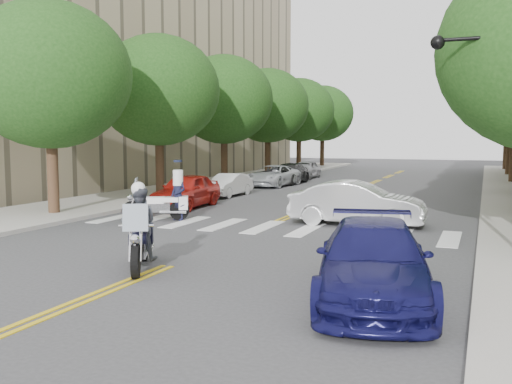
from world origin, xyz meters
The scene contains 21 objects.
ground centered at (0.00, 0.00, 0.00)m, with size 140.00×140.00×0.00m, color #38383A.
sidewalk_left centered at (-9.50, 22.00, 0.07)m, with size 5.00×60.00×0.15m, color #9E9991.
building_left centered at (-26.00, 26.00, 12.00)m, with size 26.00×44.00×24.00m, color tan.
tree_l_0 centered at (-8.80, 6.00, 5.55)m, with size 6.40×6.40×8.45m.
tree_l_1 centered at (-8.80, 14.00, 5.55)m, with size 6.40×6.40×8.45m.
tree_l_2 centered at (-8.80, 22.00, 5.55)m, with size 6.40×6.40×8.45m.
tree_l_3 centered at (-8.80, 30.00, 5.55)m, with size 6.40×6.40×8.45m.
tree_l_4 centered at (-8.80, 38.00, 5.55)m, with size 6.40×6.40×8.45m.
tree_l_5 centered at (-8.80, 46.00, 5.55)m, with size 6.40×6.40×8.45m.
tree_r_4 centered at (8.80, 38.00, 5.55)m, with size 6.40×6.40×8.45m.
tree_r_5 centered at (8.80, 46.00, 5.55)m, with size 6.40×6.40×8.45m.
motorcycle_police centered at (-0.52, -0.41, 0.93)m, with size 1.48×2.39×2.10m.
motorcycle_parked centered at (-4.19, 6.61, 0.57)m, with size 2.37×1.38×1.63m.
officer_standing centered at (-3.61, 6.85, 0.92)m, with size 0.67×0.44×1.85m, color black.
convertible centered at (2.92, 8.20, 0.79)m, with size 1.67×4.78×1.58m, color silver.
sedan_blue centered at (5.19, -1.00, 0.76)m, with size 2.13×5.23×1.52m, color #111046.
parked_car_a centered at (-5.23, 10.41, 0.76)m, with size 1.79×4.45×1.52m, color #A61811.
parked_car_b centered at (-5.54, 15.55, 0.60)m, with size 1.27×3.63×1.20m, color silver.
parked_car_c centered at (-5.45, 22.16, 0.67)m, with size 2.21×4.79×1.33m, color #B0B3B8.
parked_car_d centered at (-5.20, 24.50, 0.67)m, with size 1.88×4.62×1.34m, color black.
parked_car_e centered at (-5.54, 29.50, 0.68)m, with size 1.61×4.01×1.36m, color gray.
Camera 1 is at (7.15, -11.91, 3.17)m, focal length 40.00 mm.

